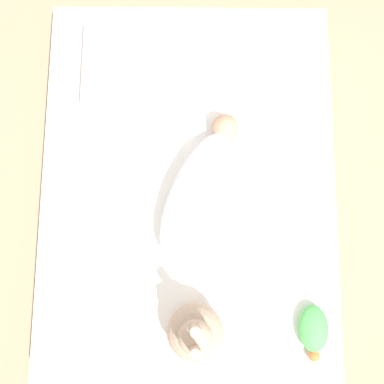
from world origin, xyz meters
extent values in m
plane|color=#9E8466|center=(0.00, 0.00, 0.00)|extent=(12.00, 12.00, 0.00)
cube|color=white|center=(0.00, 0.00, 0.12)|extent=(1.50, 1.10, 0.24)
cube|color=white|center=(-0.20, 0.12, 0.25)|extent=(0.17, 0.20, 0.02)
ellipsoid|color=white|center=(0.02, 0.03, 0.32)|extent=(0.52, 0.36, 0.16)
sphere|color=tan|center=(-0.22, 0.13, 0.31)|extent=(0.10, 0.10, 0.10)
cube|color=white|center=(-0.47, -0.21, 0.28)|extent=(0.32, 0.39, 0.08)
sphere|color=tan|center=(0.49, 0.03, 0.33)|extent=(0.19, 0.19, 0.19)
sphere|color=tan|center=(0.49, 0.03, 0.46)|extent=(0.11, 0.11, 0.11)
cylinder|color=tan|center=(0.46, 0.03, 0.54)|extent=(0.03, 0.03, 0.09)
cylinder|color=tan|center=(0.52, 0.03, 0.54)|extent=(0.03, 0.03, 0.09)
ellipsoid|color=#51B756|center=(0.49, 0.44, 0.27)|extent=(0.16, 0.10, 0.07)
sphere|color=orange|center=(0.58, 0.44, 0.26)|extent=(0.04, 0.04, 0.04)
camera|label=1|loc=(0.30, 0.02, 1.89)|focal=42.00mm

